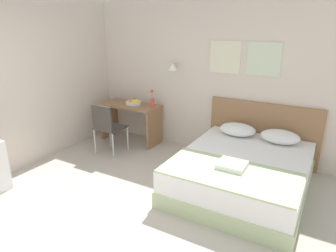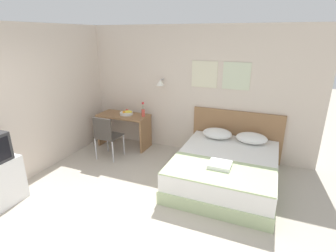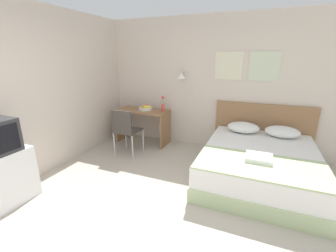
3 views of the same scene
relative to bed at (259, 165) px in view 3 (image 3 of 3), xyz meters
name	(u,v)px [view 3 (image 3 of 3)]	position (x,y,z in m)	size (l,w,h in m)	color
ground_plane	(142,240)	(-1.08, -1.81, -0.25)	(24.00, 24.00, 0.00)	#B2A899
wall_back	(210,84)	(-1.07, 1.12, 1.08)	(5.21, 0.31, 2.65)	beige
bed	(259,165)	(0.00, 0.00, 0.00)	(1.67, 2.06, 0.51)	#B2C693
headboard	(262,130)	(0.00, 1.06, 0.26)	(1.79, 0.06, 1.02)	#8E6642
pillow_left	(243,127)	(-0.33, 0.76, 0.35)	(0.58, 0.44, 0.19)	white
pillow_right	(282,132)	(0.33, 0.76, 0.35)	(0.58, 0.44, 0.19)	white
throw_blanket	(260,165)	(0.00, -0.60, 0.27)	(1.62, 0.82, 0.02)	#B2C693
folded_towel_near_foot	(259,158)	(-0.02, -0.45, 0.31)	(0.34, 0.31, 0.06)	white
desk	(143,120)	(-2.46, 0.74, 0.27)	(1.14, 0.55, 0.75)	#8E6642
desk_chair	(125,128)	(-2.43, 0.00, 0.29)	(0.46, 0.46, 0.92)	#3D3833
fruit_bowl	(145,108)	(-2.40, 0.77, 0.54)	(0.30, 0.30, 0.11)	silver
flower_vase	(163,106)	(-1.99, 0.80, 0.61)	(0.07, 0.07, 0.32)	#D14C42
tv_stand	(2,179)	(-3.04, -1.95, 0.11)	(0.44, 0.71, 0.72)	white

